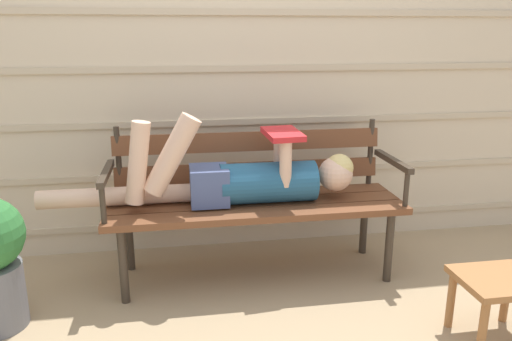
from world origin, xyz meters
name	(u,v)px	position (x,y,z in m)	size (l,w,h in m)	color
ground_plane	(261,290)	(0.00, 0.00, 0.00)	(12.00, 12.00, 0.00)	tan
house_siding	(243,68)	(0.00, 0.66, 1.12)	(5.50, 0.08, 2.24)	beige
park_bench	(254,192)	(0.00, 0.24, 0.47)	(1.60, 0.49, 0.83)	brown
reclining_person	(240,178)	(-0.09, 0.17, 0.58)	(1.68, 0.27, 0.51)	#23567A
footstool	(498,290)	(0.95, -0.60, 0.24)	(0.35, 0.31, 0.30)	#9E6638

